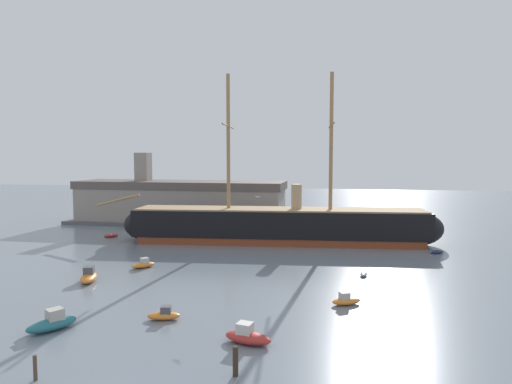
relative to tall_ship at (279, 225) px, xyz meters
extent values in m
cube|color=brown|center=(0.00, 0.00, -2.66)|extent=(52.01, 12.49, 1.34)
cube|color=black|center=(0.00, 0.00, 0.41)|extent=(54.18, 13.01, 4.79)
ellipsoid|color=black|center=(-24.58, -2.30, -0.26)|extent=(10.29, 8.11, 6.13)
ellipsoid|color=black|center=(24.58, 2.30, -0.26)|extent=(10.29, 8.11, 6.13)
cube|color=#9E7F5B|center=(0.00, 0.00, 2.95)|extent=(53.05, 12.27, 0.29)
cylinder|color=#A37A4C|center=(-9.35, -0.87, 15.26)|extent=(0.67, 0.67, 24.92)
cylinder|color=#A37A4C|center=(-9.35, -0.87, 18.25)|extent=(1.47, 12.85, 0.27)
cylinder|color=#A37A4C|center=(9.35, 0.87, 15.26)|extent=(0.67, 0.67, 24.92)
cylinder|color=#A37A4C|center=(9.35, 0.87, 18.25)|extent=(1.47, 12.85, 0.27)
cylinder|color=#A37A4C|center=(-30.58, -2.86, 4.35)|extent=(8.49, 1.27, 2.55)
cylinder|color=tan|center=(3.21, 0.30, 5.20)|extent=(1.92, 1.92, 4.79)
ellipsoid|color=#236670|center=(-14.80, -45.15, -2.80)|extent=(4.08, 4.86, 1.06)
cube|color=#B2ADA3|center=(-14.63, -44.88, -1.95)|extent=(1.80, 1.84, 1.06)
ellipsoid|color=#B22D28|center=(3.56, -44.59, -2.84)|extent=(4.46, 2.56, 0.98)
cube|color=beige|center=(3.28, -44.53, -2.06)|extent=(1.49, 1.37, 0.98)
ellipsoid|color=orange|center=(-5.70, -40.72, -2.96)|extent=(3.44, 2.08, 0.75)
cube|color=#4C4C51|center=(-5.48, -40.67, -2.36)|extent=(1.16, 1.08, 0.75)
ellipsoid|color=orange|center=(-20.37, -30.05, -2.81)|extent=(3.33, 4.85, 1.04)
cube|color=#4C4C51|center=(-20.48, -29.76, -1.97)|extent=(1.62, 1.71, 1.04)
ellipsoid|color=orange|center=(11.95, -32.87, -2.95)|extent=(3.55, 2.67, 0.77)
cube|color=#B2ADA3|center=(11.74, -32.97, -2.34)|extent=(1.29, 1.24, 0.77)
ellipsoid|color=orange|center=(-16.62, -22.10, -2.94)|extent=(3.26, 3.46, 0.79)
cube|color=#B2ADA3|center=(-16.47, -21.92, -2.31)|extent=(1.36, 1.37, 0.79)
ellipsoid|color=gray|center=(14.37, -20.70, -3.09)|extent=(1.21, 2.17, 0.49)
cube|color=#4C4C51|center=(14.37, -20.70, -2.90)|extent=(0.78, 0.30, 0.07)
ellipsoid|color=#B22D28|center=(-33.52, -0.69, -2.99)|extent=(2.97, 2.80, 0.67)
cube|color=beige|center=(-33.52, -0.69, -2.74)|extent=(0.89, 0.97, 0.10)
ellipsoid|color=#1E284C|center=(27.00, -4.24, -3.06)|extent=(2.54, 1.88, 0.55)
cube|color=#4C4C51|center=(27.00, -4.24, -2.85)|extent=(0.55, 0.87, 0.08)
ellipsoid|color=gray|center=(-1.05, 8.42, -2.85)|extent=(5.33, 3.13, 0.97)
cube|color=#4C4C51|center=(-1.29, 8.33, -2.30)|extent=(1.48, 1.22, 0.51)
cylinder|color=silver|center=(-0.81, 8.50, 0.39)|extent=(0.13, 0.13, 5.88)
cylinder|color=#382B1E|center=(3.84, -50.29, -2.22)|extent=(0.41, 0.41, 2.22)
cylinder|color=#4C3D2D|center=(-10.05, -53.61, -2.41)|extent=(0.28, 0.28, 1.85)
cube|color=#565659|center=(-26.47, 19.48, -2.93)|extent=(53.85, 14.71, 0.80)
cube|color=gray|center=(-26.47, 19.48, 1.24)|extent=(48.95, 12.26, 7.55)
cube|color=#5B514C|center=(-26.47, 19.48, 5.93)|extent=(49.93, 12.50, 1.83)
cube|color=gray|center=(-35.87, 19.48, 10.22)|extent=(3.20, 3.20, 6.75)
ellipsoid|color=silver|center=(1.00, -25.95, 7.55)|extent=(0.28, 0.32, 0.11)
sphere|color=silver|center=(1.12, -25.78, 7.56)|extent=(0.09, 0.09, 0.09)
cube|color=#ADA89E|center=(0.77, -25.78, 7.57)|extent=(0.45, 0.37, 0.10)
cube|color=#ADA89E|center=(1.24, -26.11, 7.57)|extent=(0.45, 0.37, 0.10)
camera|label=1|loc=(11.17, -80.50, 12.60)|focal=31.05mm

